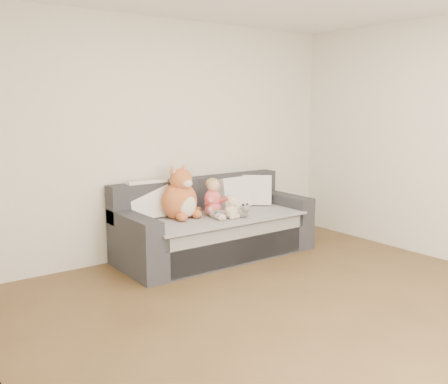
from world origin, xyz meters
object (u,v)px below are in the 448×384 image
object	(u,v)px
sofa	(214,228)
plush_cat	(181,198)
sippy_cup	(218,214)
teddy_bear	(232,209)
toddler	(215,200)

from	to	relation	value
sofa	plush_cat	distance (m)	0.55
sippy_cup	teddy_bear	bearing A→B (deg)	-24.54
sofa	toddler	xyz separation A→B (m)	(-0.05, -0.08, 0.34)
teddy_bear	sippy_cup	world-z (taller)	teddy_bear
toddler	plush_cat	distance (m)	0.38
plush_cat	toddler	bearing A→B (deg)	-30.93
plush_cat	sippy_cup	bearing A→B (deg)	-53.84
plush_cat	teddy_bear	distance (m)	0.56
toddler	teddy_bear	bearing A→B (deg)	-67.21
plush_cat	sippy_cup	world-z (taller)	plush_cat
plush_cat	sofa	bearing A→B (deg)	-17.73
plush_cat	teddy_bear	world-z (taller)	plush_cat
sippy_cup	toddler	bearing A→B (deg)	66.62
toddler	teddy_bear	size ratio (longest dim) A/B	1.64
sofa	sippy_cup	world-z (taller)	sofa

